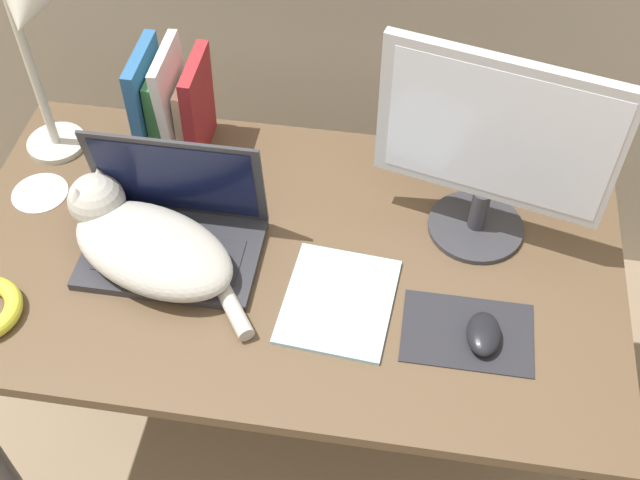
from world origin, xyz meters
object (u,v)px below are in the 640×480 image
cat (144,242)px  notepad (339,301)px  external_monitor (493,147)px  computer_mouse (484,334)px  cd_disc (40,193)px  laptop (173,231)px  book_row (172,106)px  desk_lamp (31,41)px

cat → notepad: 0.40m
external_monitor → computer_mouse: size_ratio=4.54×
computer_mouse → cd_disc: 0.97m
cat → computer_mouse: bearing=-7.7°
cat → external_monitor: size_ratio=0.96×
laptop → cd_disc: size_ratio=2.91×
external_monitor → computer_mouse: external_monitor is taller
cd_disc → notepad: bearing=-15.6°
laptop → external_monitor: external_monitor is taller
external_monitor → computer_mouse: bearing=-85.8°
notepad → cd_disc: 0.70m
cat → book_row: bearing=94.8°
computer_mouse → notepad: (-0.27, 0.04, -0.02)m
laptop → computer_mouse: laptop is taller
external_monitor → computer_mouse: (0.02, -0.27, -0.21)m
desk_lamp → notepad: (0.65, -0.31, -0.30)m
laptop → cat: size_ratio=0.82×
external_monitor → book_row: (-0.67, 0.15, -0.11)m
external_monitor → notepad: external_monitor is taller
external_monitor → cd_disc: size_ratio=3.67×
external_monitor → notepad: (-0.25, -0.23, -0.22)m
desk_lamp → computer_mouse: bearing=-20.8°
notepad → cd_disc: notepad is taller
cat → book_row: book_row is taller
laptop → external_monitor: size_ratio=0.79×
computer_mouse → laptop: bearing=167.7°
cat → desk_lamp: 0.45m
desk_lamp → cd_disc: desk_lamp is taller
book_row → desk_lamp: bearing=-163.4°
laptop → cd_disc: (-0.33, 0.10, -0.05)m
cat → desk_lamp: size_ratio=0.93×
book_row → notepad: book_row is taller
cat → external_monitor: external_monitor is taller
cat → computer_mouse: size_ratio=4.38×
laptop → notepad: size_ratio=1.35×
external_monitor → desk_lamp: 0.91m
computer_mouse → book_row: book_row is taller
desk_lamp → book_row: bearing=16.6°
desk_lamp → cat: bearing=-44.8°
desk_lamp → notepad: 0.78m
cd_disc → desk_lamp: bearing=81.0°
desk_lamp → laptop: bearing=-35.1°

